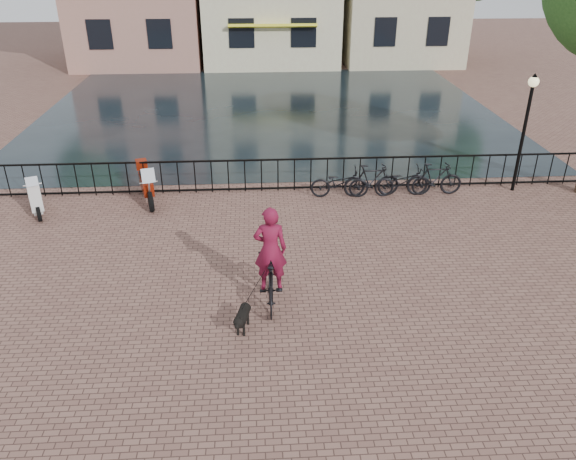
{
  "coord_description": "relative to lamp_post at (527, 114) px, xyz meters",
  "views": [
    {
      "loc": [
        -0.66,
        -7.85,
        6.8
      ],
      "look_at": [
        0.0,
        3.0,
        1.2
      ],
      "focal_mm": 35.0,
      "sensor_mm": 36.0,
      "label": 1
    }
  ],
  "objects": [
    {
      "name": "canal_water",
      "position": [
        -7.2,
        9.7,
        -2.38
      ],
      "size": [
        20.0,
        20.0,
        0.0
      ],
      "primitive_type": "plane",
      "color": "black",
      "rests_on": "ground"
    },
    {
      "name": "motorcycle",
      "position": [
        -11.05,
        -0.19,
        -1.71
      ],
      "size": [
        0.98,
        1.93,
        1.34
      ],
      "rotation": [
        0.0,
        0.0,
        0.3
      ],
      "color": "maroon",
      "rests_on": "ground"
    },
    {
      "name": "railing",
      "position": [
        -7.2,
        0.4,
        -1.87
      ],
      "size": [
        20.0,
        0.05,
        1.02
      ],
      "color": "black",
      "rests_on": "ground"
    },
    {
      "name": "ground",
      "position": [
        -7.2,
        -7.6,
        -2.38
      ],
      "size": [
        100.0,
        100.0,
        0.0
      ],
      "primitive_type": "plane",
      "color": "brown",
      "rests_on": "ground"
    },
    {
      "name": "parked_bike_0",
      "position": [
        -5.4,
        -0.2,
        -1.93
      ],
      "size": [
        1.75,
        0.7,
        0.9
      ],
      "primitive_type": "imported",
      "rotation": [
        0.0,
        0.0,
        1.51
      ],
      "color": "black",
      "rests_on": "ground"
    },
    {
      "name": "parked_bike_2",
      "position": [
        -3.5,
        -0.2,
        -1.93
      ],
      "size": [
        1.74,
        0.67,
        0.9
      ],
      "primitive_type": "imported",
      "rotation": [
        0.0,
        0.0,
        1.62
      ],
      "color": "black",
      "rests_on": "ground"
    },
    {
      "name": "lamp_post",
      "position": [
        0.0,
        0.0,
        0.0
      ],
      "size": [
        0.3,
        0.3,
        3.45
      ],
      "color": "black",
      "rests_on": "ground"
    },
    {
      "name": "parked_bike_1",
      "position": [
        -4.45,
        -0.2,
        -1.88
      ],
      "size": [
        1.68,
        0.54,
        1.0
      ],
      "primitive_type": "imported",
      "rotation": [
        0.0,
        0.0,
        1.61
      ],
      "color": "black",
      "rests_on": "ground"
    },
    {
      "name": "cyclist",
      "position": [
        -7.62,
        -5.58,
        -1.4
      ],
      "size": [
        0.83,
        1.9,
        2.58
      ],
      "rotation": [
        0.0,
        0.0,
        3.12
      ],
      "color": "black",
      "rests_on": "ground"
    },
    {
      "name": "dog",
      "position": [
        -8.2,
        -6.49,
        -2.11
      ],
      "size": [
        0.43,
        0.84,
        0.54
      ],
      "rotation": [
        0.0,
        0.0,
        -0.21
      ],
      "color": "black",
      "rests_on": "ground"
    },
    {
      "name": "scooter",
      "position": [
        -14.03,
        -0.8,
        -1.71
      ],
      "size": [
        0.97,
        1.48,
        1.34
      ],
      "rotation": [
        0.0,
        0.0,
        0.42
      ],
      "color": "silver",
      "rests_on": "ground"
    },
    {
      "name": "parked_bike_3",
      "position": [
        -2.55,
        -0.2,
        -1.88
      ],
      "size": [
        1.67,
        0.48,
        1.0
      ],
      "primitive_type": "imported",
      "rotation": [
        0.0,
        0.0,
        1.58
      ],
      "color": "black",
      "rests_on": "ground"
    }
  ]
}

